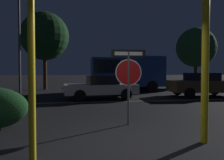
# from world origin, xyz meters

# --- Properties ---
(ground_plane) EXTENTS (260.00, 260.00, 0.00)m
(ground_plane) POSITION_xyz_m (0.00, 0.00, 0.00)
(ground_plane) COLOR black
(road_center_stripe) EXTENTS (36.92, 0.12, 0.01)m
(road_center_stripe) POSITION_xyz_m (0.00, 6.60, 0.00)
(road_center_stripe) COLOR gold
(road_center_stripe) RESTS_ON ground_plane
(stop_sign) EXTENTS (0.95, 0.06, 2.09)m
(stop_sign) POSITION_xyz_m (0.53, 1.81, 1.48)
(stop_sign) COLOR #4C4C51
(stop_sign) RESTS_ON ground_plane
(yellow_pole_left) EXTENTS (0.11, 0.11, 3.21)m
(yellow_pole_left) POSITION_xyz_m (-1.60, -0.42, 1.60)
(yellow_pole_left) COLOR yellow
(yellow_pole_left) RESTS_ON ground_plane
(yellow_pole_right) EXTENTS (0.15, 0.15, 3.43)m
(yellow_pole_right) POSITION_xyz_m (1.73, 0.03, 1.72)
(yellow_pole_right) COLOR yellow
(yellow_pole_right) RESTS_ON ground_plane
(passing_car_2) EXTENTS (4.14, 2.28, 1.29)m
(passing_car_2) POSITION_xyz_m (0.39, 7.89, 0.65)
(passing_car_2) COLOR silver
(passing_car_2) RESTS_ON ground_plane
(passing_car_3) EXTENTS (4.24, 2.32, 1.44)m
(passing_car_3) POSITION_xyz_m (6.69, 8.15, 0.73)
(passing_car_3) COLOR brown
(passing_car_3) RESTS_ON ground_plane
(delivery_truck) EXTENTS (5.58, 2.39, 2.71)m
(delivery_truck) POSITION_xyz_m (2.82, 12.48, 1.55)
(delivery_truck) COLOR navy
(delivery_truck) RESTS_ON ground_plane
(street_lamp) EXTENTS (0.42, 0.42, 7.16)m
(street_lamp) POSITION_xyz_m (-4.96, 12.40, 4.45)
(street_lamp) COLOR #4C4C51
(street_lamp) RESTS_ON ground_plane
(tree_0) EXTENTS (4.12, 4.12, 6.65)m
(tree_0) POSITION_xyz_m (-3.64, 15.43, 4.58)
(tree_0) COLOR #422D1E
(tree_0) RESTS_ON ground_plane
(tree_2) EXTENTS (4.11, 4.11, 6.15)m
(tree_2) POSITION_xyz_m (11.47, 17.24, 4.09)
(tree_2) COLOR #422D1E
(tree_2) RESTS_ON ground_plane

